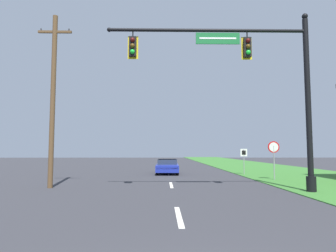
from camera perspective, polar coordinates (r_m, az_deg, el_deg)
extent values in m
cube|color=#38752D|center=(34.80, 17.55, -7.64)|extent=(10.00, 110.00, 0.04)
cube|color=silver|center=(9.19, 2.08, -16.80)|extent=(0.16, 2.80, 0.01)
cube|color=silver|center=(17.09, 0.62, -11.17)|extent=(0.16, 2.80, 0.01)
cube|color=silver|center=(25.05, 0.09, -9.11)|extent=(0.16, 2.80, 0.01)
cube|color=silver|center=(33.03, -0.17, -8.05)|extent=(0.16, 2.80, 0.01)
cube|color=silver|center=(41.02, -0.34, -7.39)|extent=(0.16, 2.80, 0.01)
cylinder|color=black|center=(15.57, 25.63, -9.93)|extent=(0.44, 0.44, 0.70)
cylinder|color=black|center=(15.65, 25.14, 3.93)|extent=(0.26, 0.26, 8.24)
sphere|color=black|center=(16.80, 24.61, 18.46)|extent=(0.28, 0.28, 0.28)
cylinder|color=black|center=(15.18, 7.59, 17.60)|extent=(9.45, 0.16, 0.16)
sphere|color=black|center=(15.24, -11.15, 17.55)|extent=(0.21, 0.21, 0.21)
cube|color=#196B33|center=(15.11, 9.45, 16.12)|extent=(2.10, 0.06, 0.55)
cube|color=white|center=(15.08, 9.48, 16.16)|extent=(1.76, 0.01, 0.08)
cylinder|color=black|center=(15.03, -6.71, 17.10)|extent=(0.06, 0.06, 0.35)
cube|color=yellow|center=(14.93, -6.68, 14.59)|extent=(0.50, 0.03, 1.11)
cube|color=black|center=(14.80, -6.73, 14.76)|extent=(0.34, 0.24, 0.95)
sphere|color=#4C0F0C|center=(14.77, -6.78, 15.99)|extent=(0.22, 0.22, 0.22)
sphere|color=#51380F|center=(14.67, -6.79, 14.95)|extent=(0.22, 0.22, 0.22)
sphere|color=green|center=(14.57, -6.80, 13.89)|extent=(0.22, 0.22, 0.22)
cylinder|color=black|center=(15.50, 14.82, 16.54)|extent=(0.06, 0.06, 0.35)
cube|color=yellow|center=(15.40, 14.73, 14.11)|extent=(0.50, 0.03, 1.11)
cube|color=black|center=(15.27, 14.87, 14.27)|extent=(0.34, 0.24, 0.95)
sphere|color=#4C0F0C|center=(15.24, 15.00, 15.45)|extent=(0.22, 0.22, 0.22)
sphere|color=#51380F|center=(15.15, 15.02, 14.43)|extent=(0.22, 0.22, 0.22)
sphere|color=green|center=(15.06, 15.05, 13.41)|extent=(0.22, 0.22, 0.22)
cylinder|color=black|center=(27.14, 1.59, -8.11)|extent=(0.22, 0.64, 0.64)
cylinder|color=black|center=(27.15, -1.83, -8.10)|extent=(0.22, 0.64, 0.64)
cylinder|color=black|center=(23.86, 1.79, -8.57)|extent=(0.22, 0.64, 0.64)
cylinder|color=black|center=(23.87, -2.09, -8.57)|extent=(0.22, 0.64, 0.64)
cube|color=#1E2D9E|center=(25.48, -0.13, -7.93)|extent=(1.91, 4.72, 0.55)
cube|color=#283342|center=(25.58, -0.13, -6.83)|extent=(1.64, 2.00, 0.42)
cube|color=#1E2D9E|center=(25.57, -0.13, -6.42)|extent=(1.60, 1.96, 0.06)
cube|color=#B71414|center=(23.17, -0.16, -8.10)|extent=(1.68, 0.09, 0.14)
cylinder|color=gray|center=(20.91, 19.55, -6.60)|extent=(0.07, 0.07, 2.20)
cylinder|color=red|center=(20.90, 19.47, -3.80)|extent=(0.76, 0.04, 0.76)
cylinder|color=white|center=(20.87, 19.49, -3.80)|extent=(0.61, 0.01, 0.61)
cylinder|color=gray|center=(24.89, 14.26, -6.61)|extent=(0.06, 0.06, 2.00)
cube|color=white|center=(24.88, 14.23, -4.93)|extent=(0.55, 0.04, 0.60)
cube|color=black|center=(24.85, 14.25, -4.93)|extent=(0.31, 0.01, 0.34)
cylinder|color=brown|center=(17.07, -21.10, 4.67)|extent=(0.26, 0.26, 9.24)
cube|color=brown|center=(18.03, -20.73, 16.41)|extent=(1.80, 0.12, 0.12)
cylinder|color=#333338|center=(18.33, -23.02, 16.53)|extent=(0.08, 0.08, 0.12)
cylinder|color=#333338|center=(17.84, -18.35, 16.99)|extent=(0.08, 0.08, 0.12)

